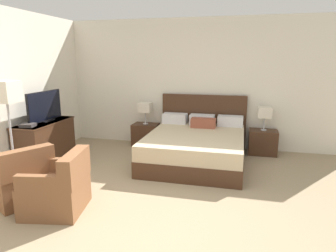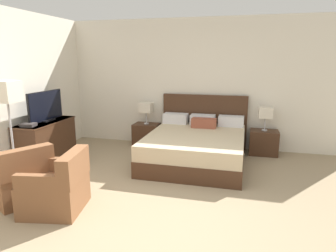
# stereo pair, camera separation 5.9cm
# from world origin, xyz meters

# --- Properties ---
(ground_plane) EXTENTS (10.02, 10.02, 0.00)m
(ground_plane) POSITION_xyz_m (0.00, 0.00, 0.00)
(ground_plane) COLOR #998466
(wall_back) EXTENTS (6.56, 0.06, 2.67)m
(wall_back) POSITION_xyz_m (0.00, 3.37, 1.34)
(wall_back) COLOR silver
(wall_back) RESTS_ON ground
(wall_left) EXTENTS (0.06, 5.14, 2.67)m
(wall_left) POSITION_xyz_m (-2.71, 1.37, 1.34)
(wall_left) COLOR silver
(wall_left) RESTS_ON ground
(bed) EXTENTS (1.76, 2.07, 1.12)m
(bed) POSITION_xyz_m (0.27, 2.33, 0.30)
(bed) COLOR #422819
(bed) RESTS_ON ground
(nightstand_left) EXTENTS (0.54, 0.41, 0.48)m
(nightstand_left) POSITION_xyz_m (-0.95, 3.08, 0.24)
(nightstand_left) COLOR #422819
(nightstand_left) RESTS_ON ground
(nightstand_right) EXTENTS (0.54, 0.41, 0.48)m
(nightstand_right) POSITION_xyz_m (1.48, 3.08, 0.24)
(nightstand_right) COLOR #422819
(nightstand_right) RESTS_ON ground
(table_lamp_left) EXTENTS (0.26, 0.26, 0.46)m
(table_lamp_left) POSITION_xyz_m (-0.95, 3.08, 0.83)
(table_lamp_left) COLOR #B7B7BC
(table_lamp_left) RESTS_ON nightstand_left
(table_lamp_right) EXTENTS (0.26, 0.26, 0.46)m
(table_lamp_right) POSITION_xyz_m (1.48, 3.08, 0.83)
(table_lamp_right) COLOR #B7B7BC
(table_lamp_right) RESTS_ON nightstand_right
(dresser) EXTENTS (0.51, 1.20, 0.75)m
(dresser) POSITION_xyz_m (-2.40, 1.65, 0.39)
(dresser) COLOR #422819
(dresser) RESTS_ON ground
(tv) EXTENTS (0.18, 0.91, 0.54)m
(tv) POSITION_xyz_m (-2.40, 1.72, 1.01)
(tv) COLOR black
(tv) RESTS_ON dresser
(book_red_cover) EXTENTS (0.24, 0.22, 0.03)m
(book_red_cover) POSITION_xyz_m (-2.39, 1.23, 0.76)
(book_red_cover) COLOR #383333
(book_red_cover) RESTS_ON dresser
(book_blue_cover) EXTENTS (0.26, 0.22, 0.02)m
(book_blue_cover) POSITION_xyz_m (-2.41, 1.23, 0.79)
(book_blue_cover) COLOR #383333
(book_blue_cover) RESTS_ON book_red_cover
(armchair_by_window) EXTENTS (0.93, 0.93, 0.76)m
(armchair_by_window) POSITION_xyz_m (-1.74, 0.22, 0.28)
(armchair_by_window) COLOR brown
(armchair_by_window) RESTS_ON ground
(armchair_companion) EXTENTS (0.80, 0.80, 0.76)m
(armchair_companion) POSITION_xyz_m (-1.10, 0.08, 0.28)
(armchair_companion) COLOR brown
(armchair_companion) RESTS_ON ground
(floor_lamp) EXTENTS (0.33, 0.33, 1.54)m
(floor_lamp) POSITION_xyz_m (-2.32, 0.75, 1.29)
(floor_lamp) COLOR #B7B7BC
(floor_lamp) RESTS_ON ground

